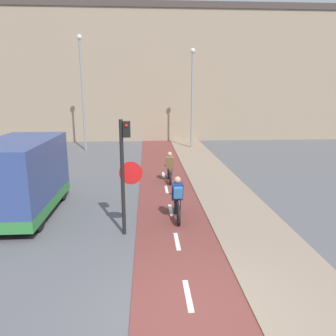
{
  "coord_description": "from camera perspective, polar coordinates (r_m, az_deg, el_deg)",
  "views": [
    {
      "loc": [
        -0.79,
        -5.43,
        4.12
      ],
      "look_at": [
        0.0,
        6.98,
        1.2
      ],
      "focal_mm": 35.0,
      "sensor_mm": 36.0,
      "label": 1
    }
  ],
  "objects": [
    {
      "name": "bike_lane",
      "position": [
        6.86,
        4.05,
        -23.64
      ],
      "size": [
        2.33,
        60.0,
        0.02
      ],
      "color": "brown",
      "rests_on": "ground_plane"
    },
    {
      "name": "van",
      "position": [
        12.04,
        -24.14,
        -1.71
      ],
      "size": [
        2.06,
        4.47,
        2.56
      ],
      "color": "#334784",
      "rests_on": "ground_plane"
    },
    {
      "name": "building_row_background",
      "position": [
        30.14,
        -2.23,
        15.84
      ],
      "size": [
        60.0,
        5.2,
        10.98
      ],
      "color": "gray",
      "rests_on": "ground_plane"
    },
    {
      "name": "traffic_light_pole",
      "position": [
        9.31,
        -7.49,
        0.44
      ],
      "size": [
        0.67,
        0.25,
        3.37
      ],
      "color": "black",
      "rests_on": "ground_plane"
    },
    {
      "name": "street_lamp_sidewalk",
      "position": [
        24.17,
        4.23,
        13.6
      ],
      "size": [
        0.36,
        0.36,
        7.06
      ],
      "color": "gray",
      "rests_on": "ground_plane"
    },
    {
      "name": "cyclist_near",
      "position": [
        10.67,
        1.63,
        -5.46
      ],
      "size": [
        0.46,
        1.67,
        1.46
      ],
      "color": "black",
      "rests_on": "ground_plane"
    },
    {
      "name": "cyclist_far",
      "position": [
        15.1,
        0.29,
        -0.05
      ],
      "size": [
        0.46,
        1.63,
        1.43
      ],
      "color": "black",
      "rests_on": "ground_plane"
    },
    {
      "name": "street_lamp_far",
      "position": [
        23.88,
        -14.76,
        14.16
      ],
      "size": [
        0.36,
        0.36,
        7.8
      ],
      "color": "gray",
      "rests_on": "ground_plane"
    },
    {
      "name": "ground_plane",
      "position": [
        6.86,
        4.06,
        -23.73
      ],
      "size": [
        120.0,
        120.0,
        0.0
      ],
      "primitive_type": "plane",
      "color": "#5B5B60"
    },
    {
      "name": "sidewalk_strip",
      "position": [
        7.5,
        23.64,
        -21.13
      ],
      "size": [
        2.4,
        60.0,
        0.05
      ],
      "color": "gray",
      "rests_on": "ground_plane"
    }
  ]
}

